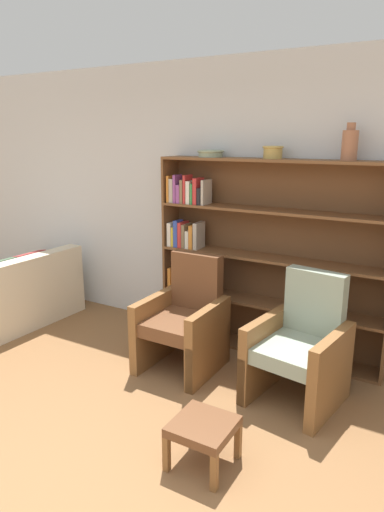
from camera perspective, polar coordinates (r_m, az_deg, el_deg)
name	(u,v)px	position (r m, az deg, el deg)	size (l,w,h in m)	color
wall_back	(256,206)	(4.46, 7.95, 6.21)	(12.00, 0.06, 2.75)	silver
bookshelf	(249,258)	(4.39, 7.14, -0.23)	(2.18, 0.30, 1.83)	brown
bowl_terracotta	(211,153)	(4.41, 2.34, 12.74)	(0.25, 0.25, 0.07)	gray
bowl_olive	(273,151)	(4.15, 10.08, 12.74)	(0.19, 0.19, 0.11)	tan
vase_tall	(350,144)	(3.97, 19.12, 13.06)	(0.13, 0.13, 0.30)	#A36647
couch	(11,298)	(5.45, -21.74, -4.94)	(0.94, 1.48, 0.79)	beige
armchair_leather	(184,321)	(4.10, -0.96, -8.14)	(0.65, 0.69, 1.01)	brown
armchair_cushioned	(300,348)	(3.72, 13.39, -11.12)	(0.74, 0.77, 1.01)	brown
footstool	(203,430)	(3.05, 1.40, -20.88)	(0.37, 0.37, 0.30)	brown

